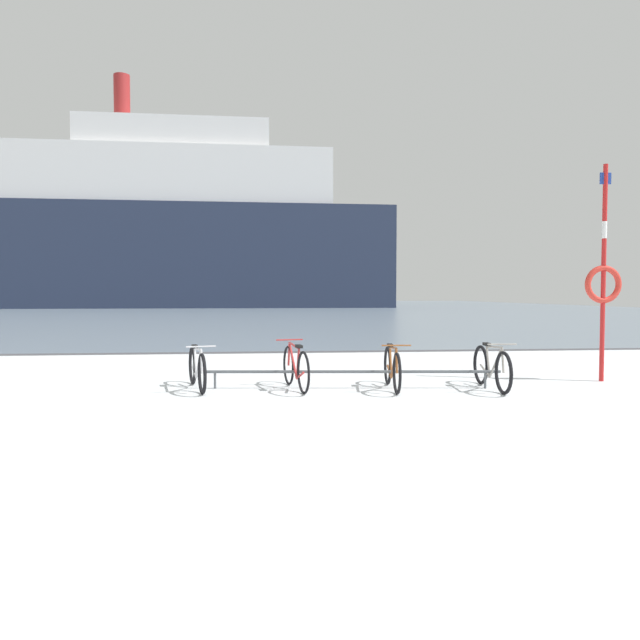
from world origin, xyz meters
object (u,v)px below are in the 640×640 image
bicycle_1 (296,367)px  rescue_post (603,278)px  bicycle_2 (392,368)px  bicycle_3 (492,368)px  bicycle_0 (197,368)px  ferry_ship (184,231)px

bicycle_1 → rescue_post: bearing=3.8°
bicycle_2 → bicycle_3: 1.63m
bicycle_3 → bicycle_1: bearing=174.6°
bicycle_0 → bicycle_1: bicycle_1 is taller
bicycle_2 → rescue_post: bearing=7.5°
bicycle_2 → ferry_ship: 60.68m
bicycle_2 → bicycle_3: size_ratio=0.97×
ferry_ship → bicycle_2: bearing=-79.5°
rescue_post → bicycle_3: bearing=-163.8°
bicycle_2 → bicycle_3: (1.63, -0.15, 0.01)m
rescue_post → ferry_ship: bearing=104.2°
bicycle_2 → bicycle_3: bearing=-5.3°
bicycle_0 → bicycle_1: (1.61, -0.16, 0.02)m
rescue_post → bicycle_2: bearing=-172.5°
bicycle_0 → rescue_post: rescue_post is taller
rescue_post → ferry_ship: size_ratio=0.08×
bicycle_1 → rescue_post: 5.71m
bicycle_3 → ferry_ship: bearing=102.0°
bicycle_0 → bicycle_2: bearing=-5.6°
bicycle_0 → ferry_ship: (-7.75, 58.80, 8.26)m
bicycle_2 → ferry_ship: (-10.94, 59.12, 8.26)m
bicycle_0 → bicycle_2: bicycle_2 is taller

